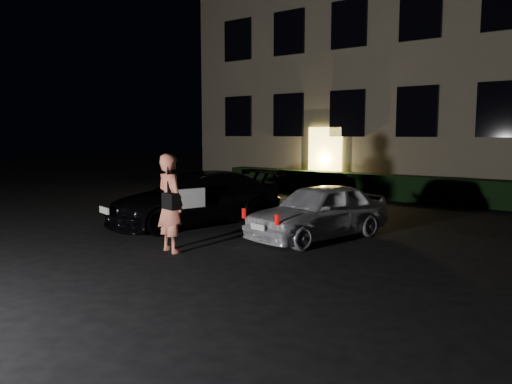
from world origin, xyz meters
The scene contains 6 objects.
ground centered at (0.00, 0.00, 0.00)m, with size 80.00×80.00×0.00m, color black.
building centered at (0.00, 14.99, 6.00)m, with size 20.00×8.11×12.00m.
hedge centered at (0.00, 10.50, 0.42)m, with size 15.00×0.70×0.85m, color black.
sedan centered at (-2.66, 3.03, 0.66)m, with size 2.97×4.85×1.31m.
hatch centered at (0.62, 3.44, 0.60)m, with size 2.15×3.73×1.19m.
man centered at (-0.99, 0.62, 0.95)m, with size 0.79×0.60×1.89m.
Camera 1 is at (6.01, -5.86, 2.26)m, focal length 35.00 mm.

